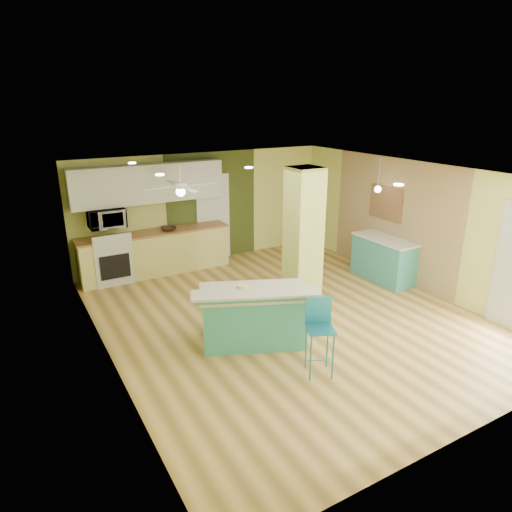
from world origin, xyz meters
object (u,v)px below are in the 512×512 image
(side_counter, at_px, (383,259))
(fruit_bowl, at_px, (169,229))
(bar_stool, at_px, (319,324))
(canister, at_px, (242,290))
(peninsula, at_px, (254,315))

(side_counter, height_order, fruit_bowl, fruit_bowl)
(bar_stool, xyz_separation_m, side_counter, (3.26, 2.09, -0.27))
(fruit_bowl, distance_m, canister, 3.66)
(peninsula, distance_m, canister, 0.55)
(peninsula, distance_m, fruit_bowl, 3.62)
(bar_stool, bearing_deg, side_counter, 56.69)
(peninsula, bearing_deg, canister, -139.98)
(peninsula, relative_size, side_counter, 1.42)
(peninsula, height_order, side_counter, peninsula)
(peninsula, height_order, canister, canister)
(side_counter, xyz_separation_m, fruit_bowl, (-3.71, 2.65, 0.53))
(side_counter, bearing_deg, bar_stool, -147.35)
(bar_stool, bearing_deg, fruit_bowl, 119.42)
(peninsula, relative_size, canister, 11.00)
(fruit_bowl, xyz_separation_m, canister, (-0.16, -3.65, -0.03))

